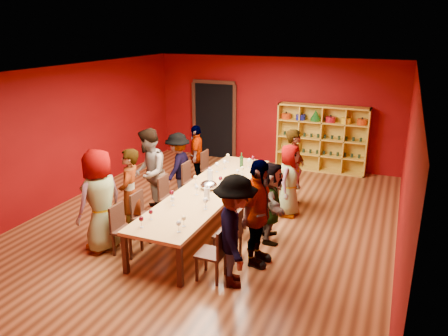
{
  "coord_description": "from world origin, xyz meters",
  "views": [
    {
      "loc": [
        3.31,
        -7.27,
        3.8
      ],
      "look_at": [
        0.23,
        0.22,
        1.15
      ],
      "focal_mm": 35.0,
      "sensor_mm": 36.0,
      "label": 1
    }
  ],
  "objects_px": {
    "person_left_2": "(149,173)",
    "person_right_3": "(289,180)",
    "chair_person_right_1": "(232,232)",
    "spittoon_bowl": "(209,185)",
    "chair_person_left_2": "(168,195)",
    "person_right_1": "(257,213)",
    "chair_person_right_0": "(216,251)",
    "person_right_2": "(271,202)",
    "chair_person_left_1": "(143,213)",
    "chair_person_left_0": "(123,227)",
    "chair_person_right_3": "(269,190)",
    "tasting_table": "(209,192)",
    "chair_person_right_4": "(276,181)",
    "person_right_4": "(294,168)",
    "person_left_0": "(100,200)",
    "person_right_0": "(235,232)",
    "shelving_unit": "(322,135)",
    "wine_bottle": "(241,161)",
    "chair_person_left_4": "(209,167)",
    "person_left_1": "(130,193)",
    "chair_person_left_3": "(191,179)",
    "person_left_4": "(197,155)",
    "chair_person_right_2": "(250,212)",
    "person_left_3": "(178,166)"
  },
  "relations": [
    {
      "from": "chair_person_right_0",
      "to": "wine_bottle",
      "type": "bearing_deg",
      "value": 103.69
    },
    {
      "from": "tasting_table",
      "to": "person_right_3",
      "type": "relative_size",
      "value": 2.95
    },
    {
      "from": "chair_person_left_0",
      "to": "wine_bottle",
      "type": "distance_m",
      "value": 3.38
    },
    {
      "from": "person_right_3",
      "to": "chair_person_right_1",
      "type": "bearing_deg",
      "value": 176.97
    },
    {
      "from": "person_left_0",
      "to": "wine_bottle",
      "type": "bearing_deg",
      "value": 169.68
    },
    {
      "from": "chair_person_right_0",
      "to": "person_right_1",
      "type": "distance_m",
      "value": 0.92
    },
    {
      "from": "shelving_unit",
      "to": "chair_person_right_1",
      "type": "xyz_separation_m",
      "value": [
        -0.49,
        -5.4,
        -0.49
      ]
    },
    {
      "from": "chair_person_right_1",
      "to": "spittoon_bowl",
      "type": "bearing_deg",
      "value": 130.18
    },
    {
      "from": "chair_person_left_1",
      "to": "person_right_0",
      "type": "xyz_separation_m",
      "value": [
        2.14,
        -0.79,
        0.38
      ]
    },
    {
      "from": "person_left_2",
      "to": "person_right_0",
      "type": "xyz_separation_m",
      "value": [
        2.57,
        -1.76,
        -0.04
      ]
    },
    {
      "from": "person_left_4",
      "to": "person_right_1",
      "type": "xyz_separation_m",
      "value": [
        2.58,
        -3.08,
        0.15
      ]
    },
    {
      "from": "chair_person_left_1",
      "to": "chair_person_right_1",
      "type": "bearing_deg",
      "value": -2.94
    },
    {
      "from": "person_right_1",
      "to": "spittoon_bowl",
      "type": "height_order",
      "value": "person_right_1"
    },
    {
      "from": "chair_person_right_0",
      "to": "person_right_1",
      "type": "height_order",
      "value": "person_right_1"
    },
    {
      "from": "wine_bottle",
      "to": "person_left_0",
      "type": "bearing_deg",
      "value": -114.1
    },
    {
      "from": "chair_person_right_1",
      "to": "person_left_0",
      "type": "bearing_deg",
      "value": -166.73
    },
    {
      "from": "chair_person_right_4",
      "to": "person_left_3",
      "type": "bearing_deg",
      "value": -163.82
    },
    {
      "from": "chair_person_left_4",
      "to": "person_right_1",
      "type": "distance_m",
      "value": 3.84
    },
    {
      "from": "chair_person_left_2",
      "to": "person_right_1",
      "type": "height_order",
      "value": "person_right_1"
    },
    {
      "from": "chair_person_left_0",
      "to": "person_right_1",
      "type": "xyz_separation_m",
      "value": [
        2.26,
        0.53,
        0.41
      ]
    },
    {
      "from": "chair_person_left_4",
      "to": "chair_person_right_0",
      "type": "height_order",
      "value": "same"
    },
    {
      "from": "chair_person_left_3",
      "to": "wine_bottle",
      "type": "height_order",
      "value": "wine_bottle"
    },
    {
      "from": "chair_person_left_1",
      "to": "person_right_4",
      "type": "bearing_deg",
      "value": 49.85
    },
    {
      "from": "person_left_1",
      "to": "person_left_2",
      "type": "bearing_deg",
      "value": 170.81
    },
    {
      "from": "chair_person_left_0",
      "to": "chair_person_right_3",
      "type": "distance_m",
      "value": 3.24
    },
    {
      "from": "person_left_1",
      "to": "person_right_3",
      "type": "relative_size",
      "value": 1.11
    },
    {
      "from": "chair_person_right_1",
      "to": "tasting_table",
      "type": "bearing_deg",
      "value": 130.08
    },
    {
      "from": "person_right_4",
      "to": "shelving_unit",
      "type": "bearing_deg",
      "value": -2.01
    },
    {
      "from": "chair_person_right_0",
      "to": "spittoon_bowl",
      "type": "distance_m",
      "value": 2.03
    },
    {
      "from": "chair_person_right_0",
      "to": "chair_person_right_1",
      "type": "height_order",
      "value": "same"
    },
    {
      "from": "chair_person_right_1",
      "to": "chair_person_right_4",
      "type": "relative_size",
      "value": 1.0
    },
    {
      "from": "person_left_2",
      "to": "person_right_3",
      "type": "height_order",
      "value": "person_left_2"
    },
    {
      "from": "person_right_0",
      "to": "shelving_unit",
      "type": "bearing_deg",
      "value": -25.84
    },
    {
      "from": "chair_person_right_0",
      "to": "person_right_2",
      "type": "bearing_deg",
      "value": 76.19
    },
    {
      "from": "chair_person_left_2",
      "to": "chair_person_right_4",
      "type": "relative_size",
      "value": 1.0
    },
    {
      "from": "person_right_2",
      "to": "chair_person_right_3",
      "type": "distance_m",
      "value": 1.32
    },
    {
      "from": "tasting_table",
      "to": "chair_person_right_1",
      "type": "bearing_deg",
      "value": -49.92
    },
    {
      "from": "tasting_table",
      "to": "wine_bottle",
      "type": "bearing_deg",
      "value": 86.75
    },
    {
      "from": "chair_person_right_0",
      "to": "spittoon_bowl",
      "type": "bearing_deg",
      "value": 117.29
    },
    {
      "from": "chair_person_right_0",
      "to": "chair_person_right_2",
      "type": "bearing_deg",
      "value": 90.0
    },
    {
      "from": "person_left_2",
      "to": "person_right_4",
      "type": "xyz_separation_m",
      "value": [
        2.64,
        1.64,
        -0.06
      ]
    },
    {
      "from": "chair_person_left_0",
      "to": "spittoon_bowl",
      "type": "height_order",
      "value": "spittoon_bowl"
    },
    {
      "from": "person_left_1",
      "to": "chair_person_left_1",
      "type": "bearing_deg",
      "value": 70.0
    },
    {
      "from": "person_left_2",
      "to": "chair_person_left_4",
      "type": "bearing_deg",
      "value": 143.49
    },
    {
      "from": "tasting_table",
      "to": "person_left_4",
      "type": "height_order",
      "value": "person_left_4"
    },
    {
      "from": "tasting_table",
      "to": "person_right_3",
      "type": "height_order",
      "value": "person_right_3"
    },
    {
      "from": "person_right_0",
      "to": "person_right_3",
      "type": "xyz_separation_m",
      "value": [
        0.11,
        2.84,
        -0.12
      ]
    },
    {
      "from": "chair_person_left_4",
      "to": "person_right_3",
      "type": "xyz_separation_m",
      "value": [
        2.24,
        -0.94,
        0.27
      ]
    },
    {
      "from": "person_left_3",
      "to": "chair_person_right_4",
      "type": "bearing_deg",
      "value": 102.09
    },
    {
      "from": "chair_person_left_3",
      "to": "person_left_1",
      "type": "bearing_deg",
      "value": -97.02
    }
  ]
}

